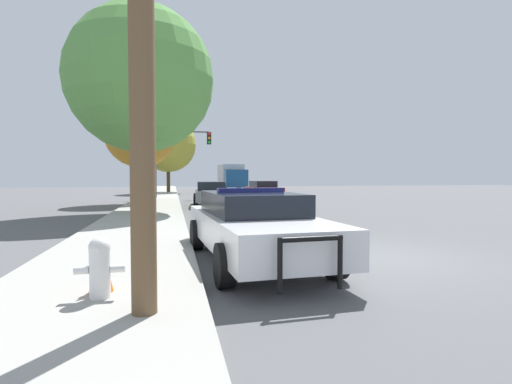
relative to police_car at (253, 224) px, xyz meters
name	(u,v)px	position (x,y,z in m)	size (l,w,h in m)	color
ground_plane	(370,257)	(2.47, -0.07, -0.74)	(110.00, 110.00, 0.00)	#565659
sidewalk_left	(113,265)	(-2.63, -0.07, -0.67)	(3.00, 110.00, 0.13)	#A3A099
police_car	(253,224)	(0.00, 0.00, 0.00)	(2.34, 5.46, 1.44)	white
fire_hydrant	(100,266)	(-2.47, -2.33, -0.19)	(0.62, 0.27, 0.78)	white
traffic_light	(179,149)	(-1.09, 21.84, 2.90)	(4.07, 0.35, 4.92)	#424247
car_background_oncoming	(264,189)	(5.14, 21.53, -0.04)	(2.30, 4.33, 1.30)	maroon
car_background_midblock	(210,193)	(0.50, 14.49, -0.01)	(2.05, 4.76, 1.36)	slate
box_truck	(232,176)	(4.93, 36.64, 0.87)	(2.63, 7.19, 2.94)	navy
tree_sidewalk_far	(168,145)	(-1.94, 31.41, 3.93)	(5.28, 5.28, 7.18)	#4C3823
tree_sidewalk_near	(140,79)	(-2.88, 10.54, 5.14)	(6.36, 6.36, 8.95)	#4C3823
tree_sidewalk_mid	(140,132)	(-3.40, 17.01, 3.54)	(4.24, 4.24, 6.29)	brown
traffic_cone	(101,267)	(-2.50, -2.04, -0.27)	(0.32, 0.32, 0.68)	orange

